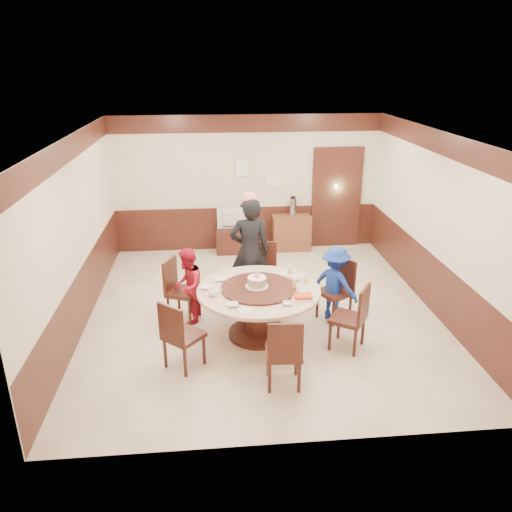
{
  "coord_description": "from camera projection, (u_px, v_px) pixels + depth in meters",
  "views": [
    {
      "loc": [
        -0.78,
        -7.15,
        3.8
      ],
      "look_at": [
        -0.13,
        -0.33,
        1.1
      ],
      "focal_mm": 35.0,
      "sensor_mm": 36.0,
      "label": 1
    }
  ],
  "objects": [
    {
      "name": "bottle_2",
      "position": [
        289.0,
        271.0,
        7.54
      ],
      "size": [
        0.06,
        0.06,
        0.16
      ],
      "primitive_type": "cylinder",
      "color": "white",
      "rests_on": "banquet_table"
    },
    {
      "name": "person_standing",
      "position": [
        250.0,
        251.0,
        8.09
      ],
      "size": [
        0.67,
        0.45,
        1.81
      ],
      "primitive_type": "imported",
      "rotation": [
        0.0,
        0.0,
        3.16
      ],
      "color": "black",
      "rests_on": "ground"
    },
    {
      "name": "tv_stand",
      "position": [
        236.0,
        240.0,
        10.52
      ],
      "size": [
        0.85,
        0.45,
        0.5
      ],
      "primitive_type": "cube",
      "color": "#3D1913",
      "rests_on": "ground"
    },
    {
      "name": "bowl_0",
      "position": [
        220.0,
        280.0,
        7.38
      ],
      "size": [
        0.16,
        0.16,
        0.04
      ],
      "primitive_type": "imported",
      "color": "white",
      "rests_on": "banquet_table"
    },
    {
      "name": "television",
      "position": [
        236.0,
        219.0,
        10.34
      ],
      "size": [
        0.78,
        0.11,
        0.45
      ],
      "primitive_type": "imported",
      "rotation": [
        0.0,
        0.0,
        3.15
      ],
      "color": "gray",
      "rests_on": "tv_stand"
    },
    {
      "name": "bowl_2",
      "position": [
        233.0,
        305.0,
        6.62
      ],
      "size": [
        0.15,
        0.15,
        0.04
      ],
      "primitive_type": "imported",
      "color": "white",
      "rests_on": "banquet_table"
    },
    {
      "name": "bowl_4",
      "position": [
        207.0,
        287.0,
        7.12
      ],
      "size": [
        0.17,
        0.17,
        0.04
      ],
      "primitive_type": "imported",
      "color": "white",
      "rests_on": "banquet_table"
    },
    {
      "name": "bowl_1",
      "position": [
        287.0,
        303.0,
        6.65
      ],
      "size": [
        0.13,
        0.13,
        0.04
      ],
      "primitive_type": "imported",
      "color": "white",
      "rests_on": "banquet_table"
    },
    {
      "name": "chair_1",
      "position": [
        264.0,
        283.0,
        8.39
      ],
      "size": [
        0.49,
        0.5,
        0.97
      ],
      "rotation": [
        0.0,
        0.0,
        3.03
      ],
      "color": "#3D1913",
      "rests_on": "ground"
    },
    {
      "name": "notice_right",
      "position": [
        274.0,
        181.0,
        10.34
      ],
      "size": [
        0.3,
        0.0,
        0.22
      ],
      "primitive_type": "cube",
      "color": "white",
      "rests_on": "room"
    },
    {
      "name": "chair_5",
      "position": [
        349.0,
        328.0,
        6.96
      ],
      "size": [
        0.61,
        0.61,
        0.97
      ],
      "rotation": [
        0.0,
        0.0,
        7.26
      ],
      "color": "#3D1913",
      "rests_on": "ground"
    },
    {
      "name": "saucer_far",
      "position": [
        285.0,
        273.0,
        7.62
      ],
      "size": [
        0.18,
        0.18,
        0.01
      ],
      "primitive_type": "cylinder",
      "color": "white",
      "rests_on": "banquet_table"
    },
    {
      "name": "bottle_1",
      "position": [
        306.0,
        279.0,
        7.24
      ],
      "size": [
        0.06,
        0.06,
        0.16
      ],
      "primitive_type": "cylinder",
      "color": "white",
      "rests_on": "banquet_table"
    },
    {
      "name": "chair_0",
      "position": [
        335.0,
        301.0,
        7.77
      ],
      "size": [
        0.61,
        0.6,
        0.97
      ],
      "rotation": [
        0.0,
        0.0,
        2.1
      ],
      "color": "#3D1913",
      "rests_on": "ground"
    },
    {
      "name": "chair_3",
      "position": [
        183.0,
        346.0,
        6.53
      ],
      "size": [
        0.62,
        0.62,
        0.97
      ],
      "rotation": [
        0.0,
        0.0,
        5.55
      ],
      "color": "#3D1913",
      "rests_on": "ground"
    },
    {
      "name": "bottle_0",
      "position": [
        294.0,
        284.0,
        7.09
      ],
      "size": [
        0.06,
        0.06,
        0.16
      ],
      "primitive_type": "cylinder",
      "color": "white",
      "rests_on": "banquet_table"
    },
    {
      "name": "saucer_near",
      "position": [
        245.0,
        311.0,
        6.49
      ],
      "size": [
        0.18,
        0.18,
        0.01
      ],
      "primitive_type": "cylinder",
      "color": "white",
      "rests_on": "banquet_table"
    },
    {
      "name": "thermos",
      "position": [
        293.0,
        207.0,
        10.4
      ],
      "size": [
        0.15,
        0.15,
        0.38
      ],
      "primitive_type": "cylinder",
      "color": "silver",
      "rests_on": "side_cabinet"
    },
    {
      "name": "teapot_right",
      "position": [
        295.0,
        277.0,
        7.37
      ],
      "size": [
        0.17,
        0.15,
        0.13
      ],
      "primitive_type": "ellipsoid",
      "color": "white",
      "rests_on": "banquet_table"
    },
    {
      "name": "room",
      "position": [
        263.0,
        249.0,
        7.7
      ],
      "size": [
        6.0,
        6.04,
        2.84
      ],
      "color": "beige",
      "rests_on": "ground"
    },
    {
      "name": "banquet_table",
      "position": [
        259.0,
        303.0,
        7.2
      ],
      "size": [
        1.77,
        1.77,
        0.78
      ],
      "color": "#3D1913",
      "rests_on": "ground"
    },
    {
      "name": "person_red",
      "position": [
        188.0,
        286.0,
        7.57
      ],
      "size": [
        0.54,
        0.65,
        1.19
      ],
      "primitive_type": "imported",
      "rotation": [
        0.0,
        0.0,
        4.55
      ],
      "color": "#B6182C",
      "rests_on": "ground"
    },
    {
      "name": "person_blue",
      "position": [
        335.0,
        284.0,
        7.65
      ],
      "size": [
        0.86,
        0.86,
        1.19
      ],
      "primitive_type": "imported",
      "rotation": [
        0.0,
        0.0,
        2.35
      ],
      "color": "navy",
      "rests_on": "ground"
    },
    {
      "name": "chair_2",
      "position": [
        182.0,
        300.0,
        7.77
      ],
      "size": [
        0.58,
        0.58,
        0.97
      ],
      "rotation": [
        0.0,
        0.0,
        4.3
      ],
      "color": "#3D1913",
      "rests_on": "ground"
    },
    {
      "name": "birthday_cake",
      "position": [
        257.0,
        282.0,
        7.1
      ],
      "size": [
        0.33,
        0.33,
        0.22
      ],
      "color": "white",
      "rests_on": "banquet_table"
    },
    {
      "name": "shrimp_platter",
      "position": [
        303.0,
        297.0,
        6.81
      ],
      "size": [
        0.3,
        0.2,
        0.06
      ],
      "color": "white",
      "rests_on": "banquet_table"
    },
    {
      "name": "teapot_left",
      "position": [
        213.0,
        292.0,
        6.89
      ],
      "size": [
        0.17,
        0.15,
        0.13
      ],
      "primitive_type": "ellipsoid",
      "color": "white",
      "rests_on": "banquet_table"
    },
    {
      "name": "chair_4",
      "position": [
        284.0,
        364.0,
        6.15
      ],
      "size": [
        0.47,
        0.48,
        0.97
      ],
      "rotation": [
        0.0,
        0.0,
        6.21
      ],
      "color": "#3D1913",
      "rests_on": "ground"
    },
    {
      "name": "side_cabinet",
      "position": [
        291.0,
        233.0,
        10.6
      ],
      "size": [
        0.8,
        0.4,
        0.75
      ],
      "primitive_type": "cube",
      "color": "brown",
      "rests_on": "ground"
    },
    {
      "name": "bowl_3",
      "position": [
        304.0,
        291.0,
        7.0
      ],
      "size": [
        0.14,
        0.14,
        0.04
      ],
      "primitive_type": "imported",
      "color": "white",
      "rests_on": "banquet_table"
    },
    {
      "name": "notice_left",
      "position": [
        242.0,
        168.0,
        10.17
      ],
      "size": [
        0.25,
        0.0,
        0.35
      ],
      "primitive_type": "cube",
      "color": "white",
      "rests_on": "room"
    }
  ]
}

